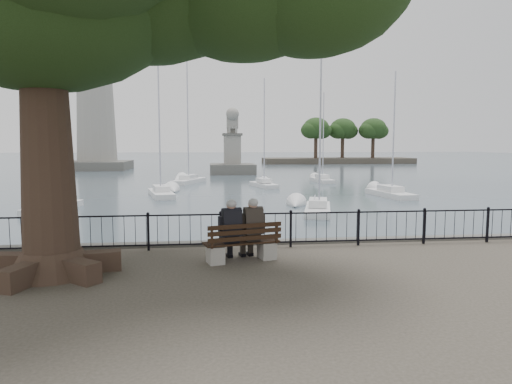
{
  "coord_description": "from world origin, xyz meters",
  "views": [
    {
      "loc": [
        -1.37,
        -10.17,
        2.95
      ],
      "look_at": [
        0.0,
        2.5,
        1.6
      ],
      "focal_mm": 32.0,
      "sensor_mm": 36.0,
      "label": 1
    }
  ],
  "objects": [
    {
      "name": "harbor",
      "position": [
        0.0,
        3.0,
        -0.5
      ],
      "size": [
        260.0,
        260.0,
        1.2
      ],
      "color": "#4D4C47",
      "rests_on": "ground"
    },
    {
      "name": "lion_monument",
      "position": [
        2.0,
        49.93,
        1.17
      ],
      "size": [
        5.86,
        5.86,
        8.67
      ],
      "color": "#4D4C47",
      "rests_on": "ground"
    },
    {
      "name": "lighthouse",
      "position": [
        -18.0,
        62.0,
        11.13
      ],
      "size": [
        9.4,
        9.4,
        28.95
      ],
      "color": "#4D4C47",
      "rests_on": "ground"
    },
    {
      "name": "sailboat_g",
      "position": [
        10.5,
        35.91,
        -0.7
      ],
      "size": [
        1.6,
        4.87,
        9.28
      ],
      "color": "white",
      "rests_on": "ground"
    },
    {
      "name": "person_right",
      "position": [
        -0.26,
        1.23,
        0.73
      ],
      "size": [
        0.58,
        0.86,
        1.59
      ],
      "color": "black",
      "rests_on": "ground"
    },
    {
      "name": "sailboat_f",
      "position": [
        3.83,
        31.24,
        -0.68
      ],
      "size": [
        2.29,
        4.79,
        9.96
      ],
      "color": "white",
      "rests_on": "ground"
    },
    {
      "name": "sailboat_a",
      "position": [
        -10.44,
        17.67,
        -0.7
      ],
      "size": [
        2.28,
        5.11,
        9.33
      ],
      "color": "white",
      "rests_on": "ground"
    },
    {
      "name": "sailboat_d",
      "position": [
        12.32,
        22.56,
        -0.71
      ],
      "size": [
        2.1,
        5.47,
        9.38
      ],
      "color": "white",
      "rests_on": "ground"
    },
    {
      "name": "bench",
      "position": [
        -0.51,
        1.06,
        0.35
      ],
      "size": [
        1.99,
        1.03,
        1.01
      ],
      "color": "gray",
      "rests_on": "ground"
    },
    {
      "name": "sailboat_c",
      "position": [
        4.95,
        15.17,
        -0.7
      ],
      "size": [
        2.57,
        5.11,
        9.6
      ],
      "color": "white",
      "rests_on": "ground"
    },
    {
      "name": "railing",
      "position": [
        0.0,
        2.5,
        0.56
      ],
      "size": [
        22.06,
        0.06,
        1.0
      ],
      "color": "black",
      "rests_on": "ground"
    },
    {
      "name": "sailboat_b",
      "position": [
        -4.81,
        24.6,
        -0.66
      ],
      "size": [
        2.55,
        5.4,
        11.43
      ],
      "color": "white",
      "rests_on": "ground"
    },
    {
      "name": "person_left",
      "position": [
        -0.81,
        1.09,
        0.73
      ],
      "size": [
        0.58,
        0.86,
        1.59
      ],
      "color": "black",
      "rests_on": "ground"
    },
    {
      "name": "sailboat_h",
      "position": [
        -3.18,
        36.12,
        -0.61
      ],
      "size": [
        3.49,
        5.73,
        13.56
      ],
      "color": "white",
      "rests_on": "ground"
    },
    {
      "name": "far_shore",
      "position": [
        25.54,
        79.46,
        3.0
      ],
      "size": [
        30.0,
        8.6,
        9.18
      ],
      "color": "#3B352D",
      "rests_on": "ground"
    }
  ]
}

